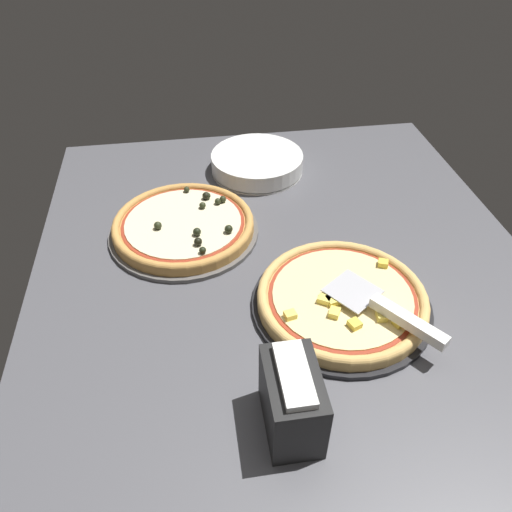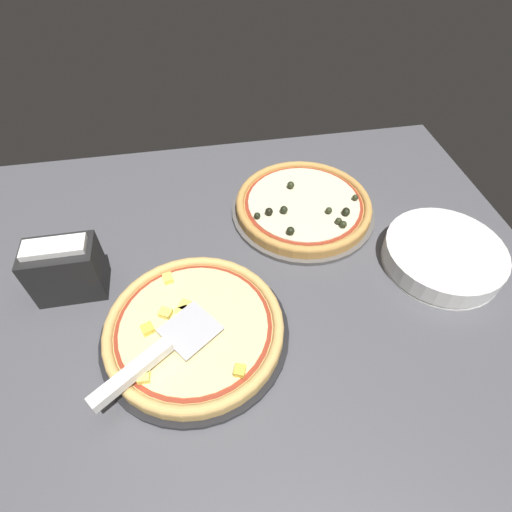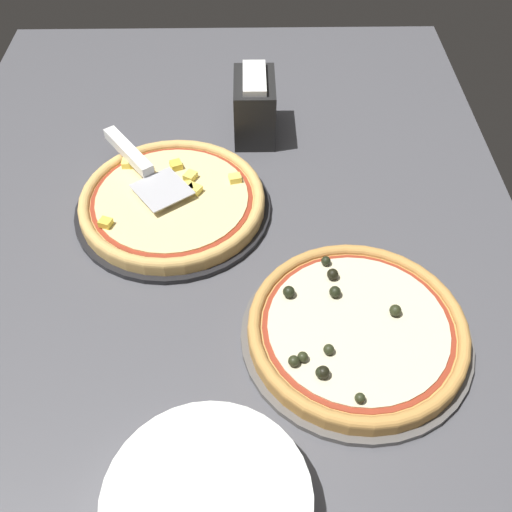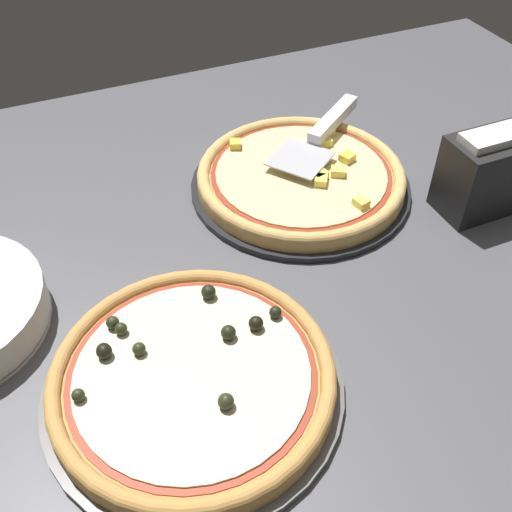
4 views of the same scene
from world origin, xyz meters
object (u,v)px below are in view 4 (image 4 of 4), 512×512
Objects in this scene: pizza_back at (192,376)px; pizza_front at (301,176)px; napkin_holder at (487,172)px; serving_spatula at (327,127)px.

pizza_front is at bearing -134.00° from pizza_back.
napkin_holder is at bearing 147.25° from pizza_front.
pizza_front is 1.02× the size of pizza_back.
napkin_holder is at bearing 124.23° from serving_spatula.
napkin_holder is (-22.69, 14.60, 3.71)cm from pizza_front.
serving_spatula is (-35.59, -35.59, 2.69)cm from pizza_back.
pizza_front is 27.23cm from napkin_holder.
serving_spatula is at bearing -135.00° from pizza_back.
pizza_back is 2.43× the size of napkin_holder.
serving_spatula is at bearing -55.77° from napkin_holder.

